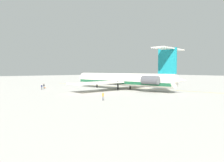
% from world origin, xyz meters
% --- Properties ---
extents(ground, '(383.44, 383.44, 0.00)m').
position_xyz_m(ground, '(0.00, 0.00, 0.00)').
color(ground, '#B7B5AD').
extents(main_jetliner, '(43.03, 38.17, 12.55)m').
position_xyz_m(main_jetliner, '(-0.08, 11.62, 3.42)').
color(main_jetliner, silver).
rests_on(main_jetliner, ground).
extents(ground_crew_near_nose, '(0.42, 0.29, 1.78)m').
position_xyz_m(ground_crew_near_nose, '(-14.98, 31.60, 1.13)').
color(ground_crew_near_nose, black).
rests_on(ground_crew_near_nose, ground).
extents(ground_crew_near_tail, '(0.29, 0.45, 1.79)m').
position_xyz_m(ground_crew_near_tail, '(20.41, 30.47, 1.13)').
color(ground_crew_near_tail, black).
rests_on(ground_crew_near_tail, ground).
extents(ground_crew_portside, '(0.28, 0.45, 1.76)m').
position_xyz_m(ground_crew_portside, '(17.00, 32.54, 1.12)').
color(ground_crew_portside, black).
rests_on(ground_crew_portside, ground).
extents(safety_cone_nose, '(0.40, 0.40, 0.55)m').
position_xyz_m(safety_cone_nose, '(22.64, 29.23, 0.28)').
color(safety_cone_nose, '#EA590F').
rests_on(safety_cone_nose, ground).
extents(taxiway_centreline, '(88.39, 18.72, 0.01)m').
position_xyz_m(taxiway_centreline, '(1.12, 3.37, 0.00)').
color(taxiway_centreline, gold).
rests_on(taxiway_centreline, ground).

